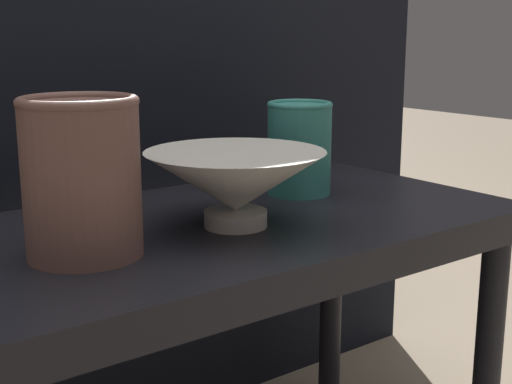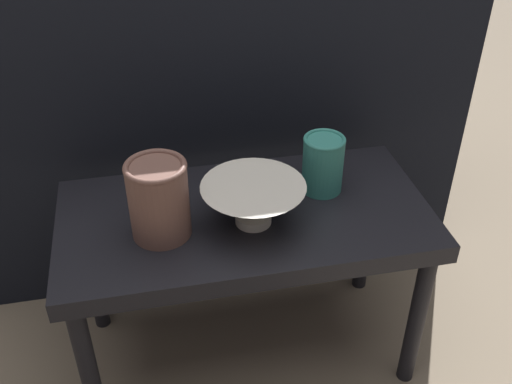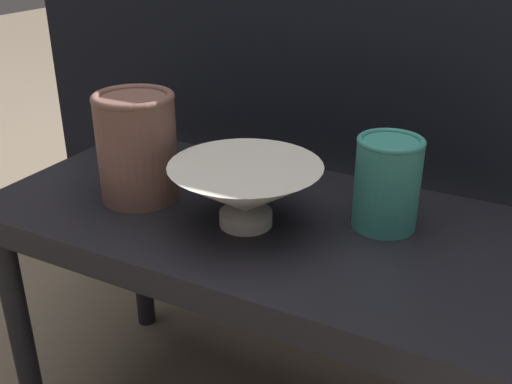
# 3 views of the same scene
# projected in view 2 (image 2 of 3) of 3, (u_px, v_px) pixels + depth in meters

# --- Properties ---
(ground_plane) EXTENTS (8.00, 8.00, 0.00)m
(ground_plane) POSITION_uv_depth(u_px,v_px,m) (247.00, 348.00, 1.43)
(ground_plane) COLOR #7F705B
(table) EXTENTS (0.74, 0.37, 0.41)m
(table) POSITION_uv_depth(u_px,v_px,m) (245.00, 231.00, 1.23)
(table) COLOR black
(table) RESTS_ON ground_plane
(couch_backdrop) EXTENTS (1.25, 0.50, 0.84)m
(couch_backdrop) POSITION_uv_depth(u_px,v_px,m) (208.00, 95.00, 1.60)
(couch_backdrop) COLOR black
(couch_backdrop) RESTS_ON ground_plane
(bowl) EXTENTS (0.20, 0.20, 0.09)m
(bowl) POSITION_uv_depth(u_px,v_px,m) (253.00, 201.00, 1.14)
(bowl) COLOR silver
(bowl) RESTS_ON table
(vase_textured_left) EXTENTS (0.11, 0.11, 0.16)m
(vase_textured_left) POSITION_uv_depth(u_px,v_px,m) (159.00, 198.00, 1.10)
(vase_textured_left) COLOR brown
(vase_textured_left) RESTS_ON table
(vase_colorful_right) EXTENTS (0.09, 0.09, 0.12)m
(vase_colorful_right) POSITION_uv_depth(u_px,v_px,m) (323.00, 163.00, 1.23)
(vase_colorful_right) COLOR teal
(vase_colorful_right) RESTS_ON table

